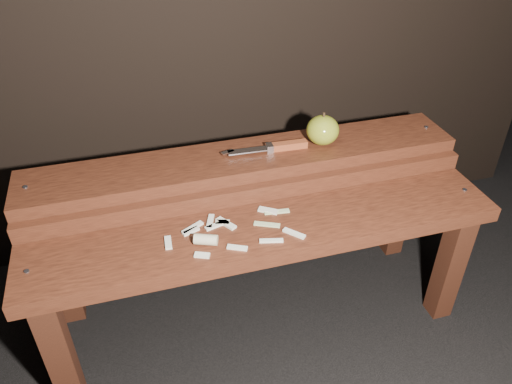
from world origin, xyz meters
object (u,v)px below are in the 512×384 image
object	(u,v)px
bench_rear_tier	(245,182)
knife	(279,147)
apple	(323,130)
bench_front_tier	(269,250)

from	to	relation	value
bench_rear_tier	knife	distance (m)	0.14
knife	apple	bearing A→B (deg)	0.65
apple	knife	bearing A→B (deg)	-179.35
bench_rear_tier	knife	xyz separation A→B (m)	(0.10, 0.00, 0.10)
bench_front_tier	apple	distance (m)	0.37
bench_rear_tier	apple	xyz separation A→B (m)	(0.22, 0.00, 0.13)
bench_rear_tier	knife	size ratio (longest dim) A/B	4.97
bench_rear_tier	apple	size ratio (longest dim) A/B	12.71
bench_rear_tier	apple	world-z (taller)	apple
knife	bench_front_tier	bearing A→B (deg)	-112.94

